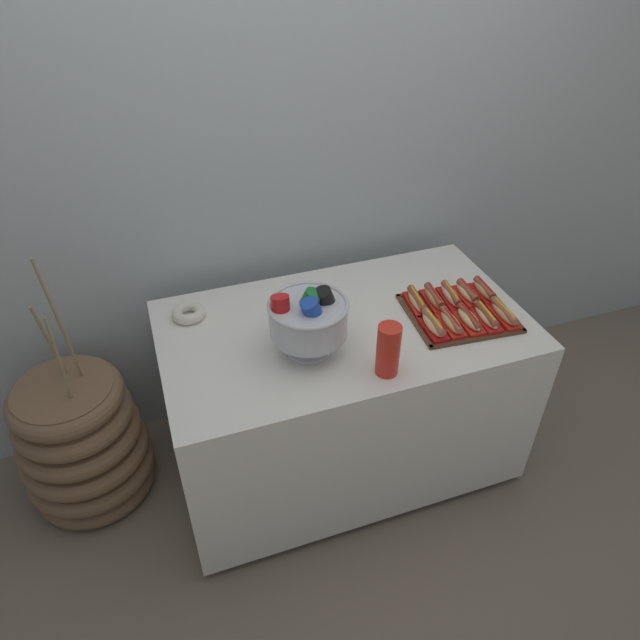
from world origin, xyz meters
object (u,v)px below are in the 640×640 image
at_px(hot_dog_1, 451,323).
at_px(hot_dog_7, 451,296).
at_px(buffet_table, 342,392).
at_px(donut, 189,313).
at_px(hot_dog_4, 504,314).
at_px(hot_dog_5, 417,301).
at_px(hot_dog_3, 486,317).
at_px(floor_vase, 83,441).
at_px(cup_stack, 388,350).
at_px(hot_dog_9, 484,290).
at_px(hot_dog_0, 433,325).
at_px(serving_tray, 458,313).
at_px(hot_dog_8, 467,293).
at_px(hot_dog_6, 434,298).
at_px(punch_bowl, 308,318).
at_px(hot_dog_2, 469,319).

distance_m(hot_dog_1, hot_dog_7, 0.18).
xyz_separation_m(buffet_table, donut, (-0.57, 0.25, 0.40)).
bearing_deg(hot_dog_4, donut, 159.74).
relative_size(hot_dog_1, hot_dog_5, 0.88).
height_order(hot_dog_3, hot_dog_7, hot_dog_7).
height_order(hot_dog_1, hot_dog_3, same).
bearing_deg(floor_vase, cup_stack, -24.06).
height_order(hot_dog_7, hot_dog_9, hot_dog_9).
height_order(buffet_table, cup_stack, cup_stack).
height_order(hot_dog_0, donut, hot_dog_0).
distance_m(buffet_table, serving_tray, 0.60).
bearing_deg(hot_dog_1, cup_stack, -157.43).
bearing_deg(hot_dog_3, donut, 158.75).
relative_size(floor_vase, hot_dog_8, 7.06).
height_order(hot_dog_4, hot_dog_6, hot_dog_6).
distance_m(hot_dog_0, cup_stack, 0.31).
xyz_separation_m(floor_vase, hot_dog_3, (1.63, -0.38, 0.53)).
xyz_separation_m(hot_dog_3, hot_dog_8, (0.01, 0.16, 0.00)).
bearing_deg(hot_dog_3, hot_dog_7, 109.84).
height_order(hot_dog_3, donut, hot_dog_3).
relative_size(hot_dog_4, donut, 1.31).
bearing_deg(serving_tray, hot_dog_7, 85.39).
xyz_separation_m(hot_dog_5, punch_bowl, (-0.50, -0.11, 0.12)).
bearing_deg(hot_dog_6, hot_dog_5, 175.39).
distance_m(hot_dog_4, cup_stack, 0.58).
xyz_separation_m(buffet_table, cup_stack, (0.04, -0.31, 0.48)).
height_order(floor_vase, hot_dog_7, floor_vase).
distance_m(hot_dog_0, hot_dog_6, 0.18).
distance_m(hot_dog_0, hot_dog_8, 0.28).
bearing_deg(donut, punch_bowl, -42.44).
xyz_separation_m(hot_dog_0, hot_dog_7, (0.16, 0.15, -0.00)).
bearing_deg(hot_dog_7, hot_dog_2, -94.61).
xyz_separation_m(buffet_table, hot_dog_5, (0.31, 0.00, 0.41)).
xyz_separation_m(hot_dog_1, donut, (-0.95, 0.42, -0.01)).
bearing_deg(donut, cup_stack, -42.18).
bearing_deg(hot_dog_3, hot_dog_1, 175.39).
relative_size(serving_tray, hot_dog_9, 2.60).
relative_size(hot_dog_6, donut, 1.34).
relative_size(hot_dog_1, hot_dog_3, 0.93).
bearing_deg(hot_dog_5, hot_dog_1, -70.16).
bearing_deg(floor_vase, buffet_table, -10.27).
xyz_separation_m(hot_dog_9, cup_stack, (-0.57, -0.29, 0.06)).
bearing_deg(punch_bowl, hot_dog_4, -5.70).
height_order(serving_tray, hot_dog_4, hot_dog_4).
distance_m(hot_dog_0, hot_dog_4, 0.30).
xyz_separation_m(hot_dog_4, hot_dog_7, (-0.14, 0.18, -0.00)).
bearing_deg(hot_dog_7, buffet_table, 178.62).
bearing_deg(hot_dog_5, buffet_table, -179.84).
height_order(hot_dog_2, donut, hot_dog_2).
xyz_separation_m(hot_dog_3, hot_dog_5, (-0.21, 0.18, 0.00)).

